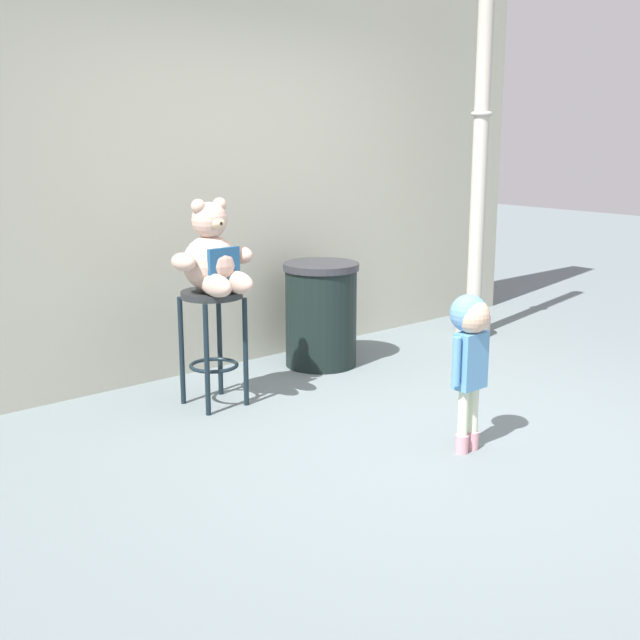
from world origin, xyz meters
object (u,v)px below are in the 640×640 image
(bar_stool_with_teddy, at_px, (213,324))
(lamppost, at_px, (479,183))
(teddy_bear, at_px, (213,258))
(child_walking, at_px, (470,339))
(trash_bin, at_px, (321,314))

(bar_stool_with_teddy, bearing_deg, lamppost, 1.71)
(bar_stool_with_teddy, xyz_separation_m, teddy_bear, (-0.00, -0.03, 0.42))
(teddy_bear, distance_m, child_walking, 1.65)
(bar_stool_with_teddy, relative_size, teddy_bear, 1.29)
(teddy_bear, bearing_deg, trash_bin, 13.65)
(child_walking, bearing_deg, trash_bin, -142.57)
(child_walking, xyz_separation_m, trash_bin, (0.49, 1.77, -0.24))
(child_walking, height_order, lamppost, lamppost)
(child_walking, distance_m, trash_bin, 1.85)
(trash_bin, relative_size, lamppost, 0.24)
(bar_stool_with_teddy, xyz_separation_m, trash_bin, (1.09, 0.24, -0.14))
(teddy_bear, relative_size, lamppost, 0.18)
(teddy_bear, xyz_separation_m, trash_bin, (1.09, 0.27, -0.56))
(teddy_bear, relative_size, trash_bin, 0.75)
(teddy_bear, distance_m, lamppost, 2.67)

